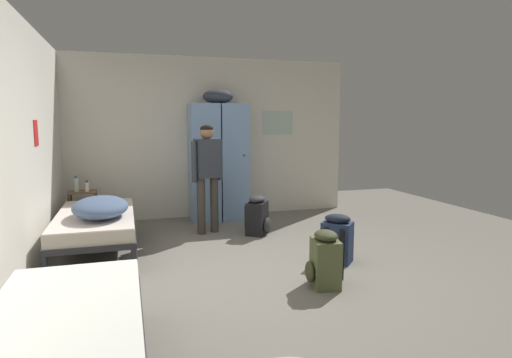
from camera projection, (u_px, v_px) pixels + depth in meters
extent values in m
plane|color=slate|center=(264.00, 271.00, 4.54)|extent=(9.09, 9.09, 0.00)
cube|color=silver|center=(211.00, 138.00, 7.09)|extent=(4.68, 0.06, 2.60)
cube|color=silver|center=(10.00, 153.00, 3.71)|extent=(0.06, 5.68, 2.60)
cube|color=#B7CCBC|center=(278.00, 123.00, 7.36)|extent=(0.55, 0.01, 0.40)
cube|color=red|center=(36.00, 133.00, 4.64)|extent=(0.01, 0.20, 0.28)
cube|color=#7A9ECC|center=(204.00, 163.00, 6.80)|extent=(0.44, 0.52, 1.85)
cylinder|color=black|center=(215.00, 156.00, 6.56)|extent=(0.02, 0.03, 0.02)
cube|color=#7A9ECC|center=(233.00, 162.00, 6.93)|extent=(0.44, 0.52, 1.85)
cylinder|color=black|center=(244.00, 155.00, 6.69)|extent=(0.02, 0.03, 0.02)
ellipsoid|color=#333842|center=(218.00, 97.00, 6.73)|extent=(0.48, 0.36, 0.22)
cylinder|color=brown|center=(69.00, 214.00, 6.07)|extent=(0.03, 0.03, 0.55)
cylinder|color=brown|center=(96.00, 212.00, 6.17)|extent=(0.03, 0.03, 0.55)
cylinder|color=brown|center=(72.00, 210.00, 6.32)|extent=(0.03, 0.03, 0.55)
cylinder|color=brown|center=(97.00, 209.00, 6.42)|extent=(0.03, 0.03, 0.55)
cube|color=brown|center=(84.00, 217.00, 6.26)|extent=(0.38, 0.30, 0.02)
cube|color=brown|center=(82.00, 192.00, 6.21)|extent=(0.38, 0.30, 0.02)
cylinder|color=#28282D|center=(21.00, 314.00, 3.22)|extent=(0.06, 0.06, 0.28)
cylinder|color=#28282D|center=(137.00, 301.00, 3.46)|extent=(0.06, 0.06, 0.28)
cube|color=#28282D|center=(63.00, 345.00, 2.44)|extent=(0.90, 1.90, 0.06)
cube|color=silver|center=(62.00, 329.00, 2.43)|extent=(0.87, 1.84, 0.14)
cube|color=white|center=(61.00, 316.00, 2.42)|extent=(0.86, 1.82, 0.01)
cylinder|color=#28282D|center=(45.00, 270.00, 4.17)|extent=(0.06, 0.06, 0.28)
cylinder|color=#28282D|center=(134.00, 262.00, 4.41)|extent=(0.06, 0.06, 0.28)
cylinder|color=#28282D|center=(69.00, 226.00, 5.91)|extent=(0.06, 0.06, 0.28)
cylinder|color=#28282D|center=(132.00, 222.00, 6.15)|extent=(0.06, 0.06, 0.28)
cube|color=#28282D|center=(96.00, 228.00, 5.14)|extent=(0.90, 1.90, 0.06)
cube|color=beige|center=(96.00, 220.00, 5.12)|extent=(0.87, 1.84, 0.14)
cube|color=silver|center=(95.00, 213.00, 5.11)|extent=(0.86, 1.82, 0.01)
ellipsoid|color=slate|center=(100.00, 207.00, 4.89)|extent=(0.61, 0.90, 0.23)
cylinder|color=#3D3833|center=(214.00, 205.00, 6.12)|extent=(0.12, 0.12, 0.79)
cylinder|color=#3D3833|center=(201.00, 206.00, 6.00)|extent=(0.12, 0.12, 0.79)
cube|color=#333842|center=(207.00, 158.00, 5.97)|extent=(0.37, 0.29, 0.54)
cylinder|color=#333842|center=(220.00, 160.00, 6.09)|extent=(0.08, 0.08, 0.56)
cylinder|color=#333842|center=(194.00, 162.00, 5.86)|extent=(0.08, 0.08, 0.56)
sphere|color=#936B4C|center=(207.00, 132.00, 5.92)|extent=(0.19, 0.19, 0.19)
ellipsoid|color=black|center=(207.00, 129.00, 5.92)|extent=(0.18, 0.18, 0.11)
cylinder|color=silver|center=(76.00, 185.00, 6.19)|extent=(0.07, 0.07, 0.19)
cylinder|color=#2666B2|center=(76.00, 177.00, 6.17)|extent=(0.04, 0.04, 0.03)
cylinder|color=white|center=(87.00, 187.00, 6.18)|extent=(0.05, 0.05, 0.13)
cylinder|color=black|center=(87.00, 181.00, 6.17)|extent=(0.03, 0.03, 0.03)
cube|color=#566038|center=(325.00, 263.00, 4.10)|extent=(0.29, 0.36, 0.46)
ellipsoid|color=#383D23|center=(310.00, 272.00, 4.10)|extent=(0.12, 0.25, 0.20)
ellipsoid|color=#383D23|center=(326.00, 236.00, 4.07)|extent=(0.27, 0.32, 0.10)
cube|color=black|center=(336.00, 257.00, 4.20)|extent=(0.03, 0.05, 0.32)
cube|color=black|center=(342.00, 263.00, 4.03)|extent=(0.03, 0.05, 0.32)
cube|color=navy|center=(337.00, 242.00, 4.81)|extent=(0.40, 0.39, 0.46)
ellipsoid|color=black|center=(340.00, 246.00, 4.96)|extent=(0.23, 0.22, 0.20)
ellipsoid|color=black|center=(338.00, 219.00, 4.78)|extent=(0.36, 0.35, 0.10)
cube|color=black|center=(342.00, 244.00, 4.65)|extent=(0.05, 0.05, 0.32)
cube|color=black|center=(326.00, 242.00, 4.73)|extent=(0.05, 0.05, 0.32)
cube|color=black|center=(257.00, 218.00, 6.00)|extent=(0.38, 0.40, 0.46)
ellipsoid|color=#2D2D33|center=(267.00, 225.00, 5.97)|extent=(0.20, 0.24, 0.20)
ellipsoid|color=#2D2D33|center=(257.00, 199.00, 5.97)|extent=(0.34, 0.36, 0.10)
cube|color=black|center=(246.00, 217.00, 5.96)|extent=(0.05, 0.05, 0.32)
cube|color=black|center=(250.00, 215.00, 6.12)|extent=(0.05, 0.05, 0.32)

